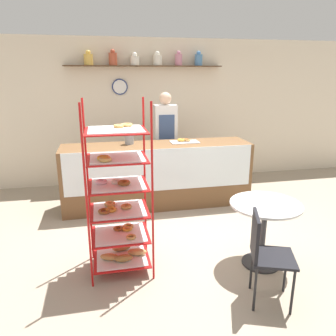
{
  "coord_description": "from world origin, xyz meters",
  "views": [
    {
      "loc": [
        -0.87,
        -3.67,
        2.09
      ],
      "look_at": [
        0.0,
        0.45,
        0.86
      ],
      "focal_mm": 35.0,
      "sensor_mm": 36.0,
      "label": 1
    }
  ],
  "objects_px": {
    "person_worker": "(165,138)",
    "cafe_chair": "(264,249)",
    "coffee_carafe": "(129,134)",
    "cafe_table": "(264,218)",
    "pastry_rack": "(119,202)",
    "donut_tray_counter": "(184,141)"
  },
  "relations": [
    {
      "from": "person_worker",
      "to": "cafe_chair",
      "type": "xyz_separation_m",
      "value": [
        0.28,
        -3.13,
        -0.44
      ]
    },
    {
      "from": "coffee_carafe",
      "to": "cafe_table",
      "type": "bearing_deg",
      "value": -58.7
    },
    {
      "from": "pastry_rack",
      "to": "cafe_chair",
      "type": "distance_m",
      "value": 1.51
    },
    {
      "from": "pastry_rack",
      "to": "cafe_table",
      "type": "height_order",
      "value": "pastry_rack"
    },
    {
      "from": "cafe_chair",
      "to": "donut_tray_counter",
      "type": "xyz_separation_m",
      "value": [
        -0.08,
        2.61,
        0.49
      ]
    },
    {
      "from": "coffee_carafe",
      "to": "cafe_chair",
      "type": "bearing_deg",
      "value": -69.93
    },
    {
      "from": "cafe_chair",
      "to": "pastry_rack",
      "type": "bearing_deg",
      "value": 77.16
    },
    {
      "from": "donut_tray_counter",
      "to": "pastry_rack",
      "type": "bearing_deg",
      "value": -123.08
    },
    {
      "from": "pastry_rack",
      "to": "coffee_carafe",
      "type": "height_order",
      "value": "pastry_rack"
    },
    {
      "from": "donut_tray_counter",
      "to": "cafe_table",
      "type": "bearing_deg",
      "value": -79.56
    },
    {
      "from": "pastry_rack",
      "to": "donut_tray_counter",
      "type": "relative_size",
      "value": 4.09
    },
    {
      "from": "pastry_rack",
      "to": "person_worker",
      "type": "height_order",
      "value": "pastry_rack"
    },
    {
      "from": "cafe_chair",
      "to": "donut_tray_counter",
      "type": "distance_m",
      "value": 2.66
    },
    {
      "from": "pastry_rack",
      "to": "cafe_table",
      "type": "bearing_deg",
      "value": -9.05
    },
    {
      "from": "pastry_rack",
      "to": "person_worker",
      "type": "xyz_separation_m",
      "value": [
        0.97,
        2.32,
        0.19
      ]
    },
    {
      "from": "cafe_chair",
      "to": "donut_tray_counter",
      "type": "height_order",
      "value": "donut_tray_counter"
    },
    {
      "from": "person_worker",
      "to": "pastry_rack",
      "type": "bearing_deg",
      "value": -112.69
    },
    {
      "from": "person_worker",
      "to": "coffee_carafe",
      "type": "distance_m",
      "value": 0.86
    },
    {
      "from": "pastry_rack",
      "to": "person_worker",
      "type": "distance_m",
      "value": 2.52
    },
    {
      "from": "pastry_rack",
      "to": "donut_tray_counter",
      "type": "height_order",
      "value": "pastry_rack"
    },
    {
      "from": "cafe_chair",
      "to": "coffee_carafe",
      "type": "relative_size",
      "value": 2.64
    },
    {
      "from": "coffee_carafe",
      "to": "person_worker",
      "type": "bearing_deg",
      "value": 35.89
    }
  ]
}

